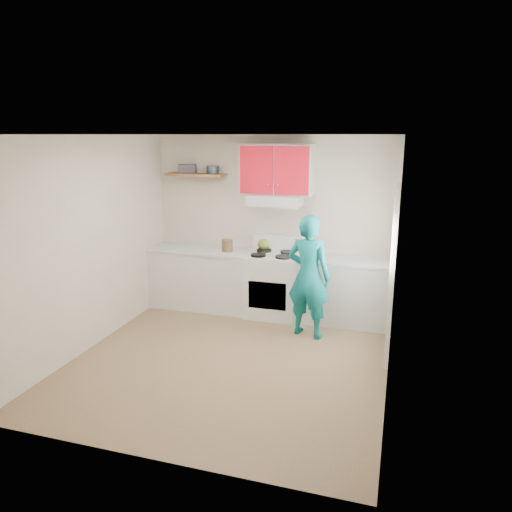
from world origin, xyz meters
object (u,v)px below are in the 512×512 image
(stove, at_px, (273,285))
(kettle, at_px, (264,244))
(crock, at_px, (227,246))
(tin, at_px, (213,170))
(person, at_px, (309,276))

(stove, height_order, kettle, kettle)
(stove, bearing_deg, crock, -179.59)
(tin, bearing_deg, crock, -35.35)
(stove, relative_size, person, 0.56)
(kettle, bearing_deg, person, -23.31)
(crock, relative_size, person, 0.12)
(tin, bearing_deg, kettle, 4.51)
(kettle, xyz_separation_m, crock, (-0.49, -0.27, -0.00))
(kettle, bearing_deg, stove, -29.15)
(kettle, distance_m, person, 1.22)
(kettle, height_order, person, person)
(tin, xyz_separation_m, crock, (0.29, -0.21, -1.09))
(stove, relative_size, crock, 4.62)
(person, bearing_deg, crock, -9.60)
(crock, bearing_deg, kettle, 28.68)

